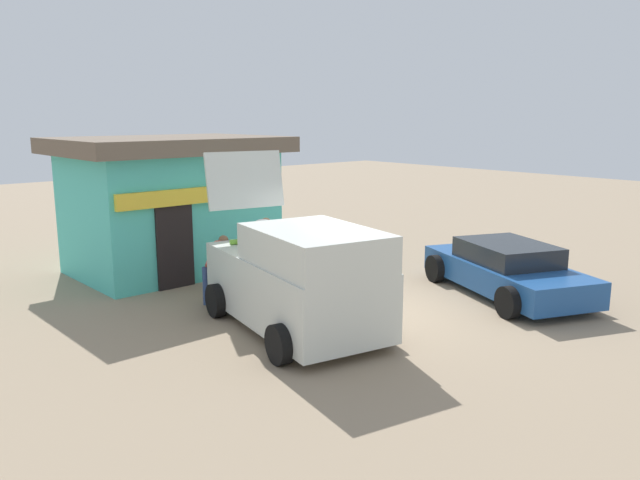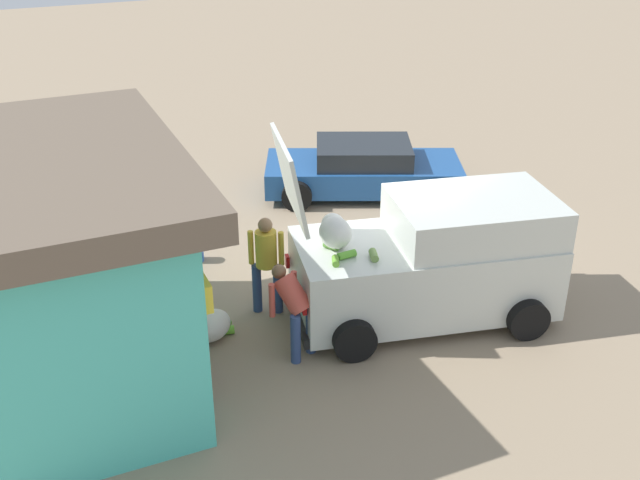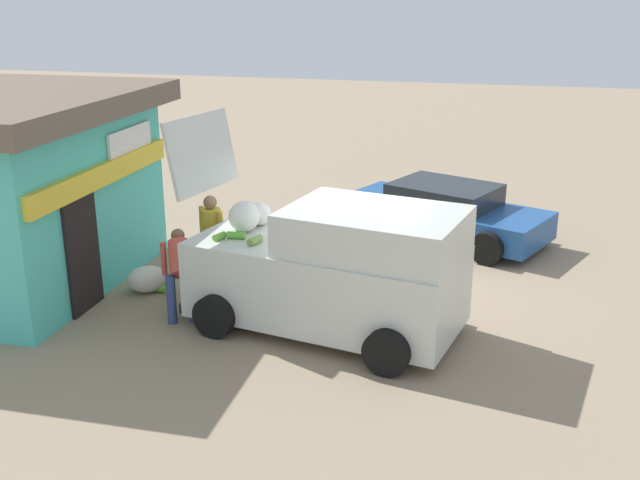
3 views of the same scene
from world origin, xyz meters
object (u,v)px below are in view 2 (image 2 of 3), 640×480
storefront_bar (46,271)px  customer_bending (294,304)px  delivery_van (432,259)px  parked_sedan (363,169)px  vendor_standing (266,259)px  unloaded_banana_pile (212,326)px  paint_bucket (196,251)px

storefront_bar → customer_bending: storefront_bar is taller
delivery_van → parked_sedan: (4.90, -1.15, -0.43)m
storefront_bar → parked_sedan: storefront_bar is taller
storefront_bar → vendor_standing: bearing=-80.7°
customer_bending → unloaded_banana_pile: size_ratio=1.54×
parked_sedan → customer_bending: (-5.10, 3.56, 0.28)m
parked_sedan → customer_bending: 6.22m
storefront_bar → vendor_standing: 3.39m
storefront_bar → paint_bucket: (2.69, -2.62, -1.53)m
storefront_bar → delivery_van: storefront_bar is taller
unloaded_banana_pile → customer_bending: bearing=-129.8°
parked_sedan → unloaded_banana_pile: (-4.24, 4.59, -0.34)m
paint_bucket → unloaded_banana_pile: bearing=171.0°
parked_sedan → storefront_bar: bearing=122.7°
customer_bending → unloaded_banana_pile: (0.86, 1.03, -0.62)m
unloaded_banana_pile → delivery_van: bearing=-100.9°
vendor_standing → unloaded_banana_pile: vendor_standing is taller
storefront_bar → vendor_standing: (0.54, -3.26, -0.75)m
parked_sedan → vendor_standing: size_ratio=2.72×
unloaded_banana_pile → paint_bucket: 2.58m
delivery_van → paint_bucket: (3.21, 3.03, -0.79)m
parked_sedan → paint_bucket: 4.53m
storefront_bar → delivery_van: 5.73m
customer_bending → vendor_standing: bearing=-0.6°
storefront_bar → parked_sedan: 8.18m
vendor_standing → unloaded_banana_pile: (-0.40, 1.04, -0.76)m
parked_sedan → vendor_standing: (-3.84, 3.55, 0.42)m
delivery_van → vendor_standing: (1.06, 2.39, -0.02)m
unloaded_banana_pile → paint_bucket: bearing=-9.0°
vendor_standing → paint_bucket: size_ratio=4.19×
parked_sedan → customer_bending: bearing=145.1°
delivery_van → parked_sedan: size_ratio=0.99×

